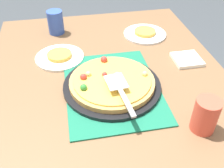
% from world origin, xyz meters
% --- Properties ---
extents(dining_table, '(1.40, 1.00, 0.75)m').
position_xyz_m(dining_table, '(0.00, 0.00, 0.64)').
color(dining_table, brown).
rests_on(dining_table, ground_plane).
extents(placemat, '(0.48, 0.36, 0.01)m').
position_xyz_m(placemat, '(0.00, 0.00, 0.75)').
color(placemat, '#196B4C').
rests_on(placemat, dining_table).
extents(pizza_pan, '(0.38, 0.38, 0.01)m').
position_xyz_m(pizza_pan, '(0.00, 0.00, 0.76)').
color(pizza_pan, black).
rests_on(pizza_pan, placemat).
extents(pizza, '(0.33, 0.33, 0.05)m').
position_xyz_m(pizza, '(0.00, 0.00, 0.78)').
color(pizza, tan).
rests_on(pizza, pizza_pan).
extents(plate_near_left, '(0.22, 0.22, 0.01)m').
position_xyz_m(plate_near_left, '(0.25, 0.19, 0.76)').
color(plate_near_left, white).
rests_on(plate_near_left, dining_table).
extents(plate_far_right, '(0.22, 0.22, 0.01)m').
position_xyz_m(plate_far_right, '(0.40, -0.25, 0.76)').
color(plate_far_right, white).
rests_on(plate_far_right, dining_table).
extents(served_slice_left, '(0.11, 0.11, 0.02)m').
position_xyz_m(served_slice_left, '(0.25, 0.19, 0.77)').
color(served_slice_left, gold).
rests_on(served_slice_left, plate_near_left).
extents(served_slice_right, '(0.11, 0.11, 0.02)m').
position_xyz_m(served_slice_right, '(0.40, -0.25, 0.77)').
color(served_slice_right, gold).
rests_on(served_slice_right, plate_far_right).
extents(cup_far, '(0.08, 0.08, 0.12)m').
position_xyz_m(cup_far, '(0.51, 0.20, 0.81)').
color(cup_far, '#3351AD').
rests_on(cup_far, dining_table).
extents(cup_corner, '(0.08, 0.08, 0.12)m').
position_xyz_m(cup_corner, '(-0.26, -0.25, 0.81)').
color(cup_corner, '#E04C38').
rests_on(cup_corner, dining_table).
extents(pizza_server, '(0.23, 0.08, 0.01)m').
position_xyz_m(pizza_server, '(-0.10, -0.01, 0.82)').
color(pizza_server, silver).
rests_on(pizza_server, pizza).
extents(napkin_stack, '(0.12, 0.12, 0.02)m').
position_xyz_m(napkin_stack, '(0.12, -0.37, 0.76)').
color(napkin_stack, white).
rests_on(napkin_stack, dining_table).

